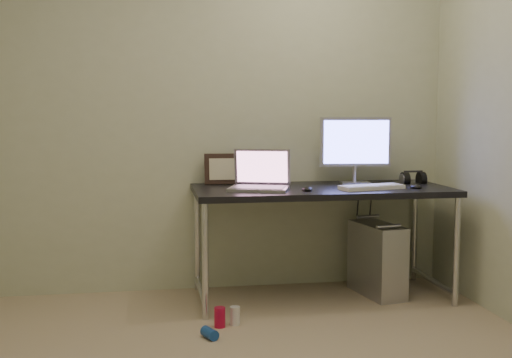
# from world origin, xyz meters

# --- Properties ---
(wall_back) EXTENTS (3.50, 0.02, 2.50)m
(wall_back) POSITION_xyz_m (0.00, 1.75, 1.25)
(wall_back) COLOR beige
(wall_back) RESTS_ON ground
(desk) EXTENTS (1.69, 0.74, 0.75)m
(desk) POSITION_xyz_m (0.78, 1.38, 0.68)
(desk) COLOR black
(desk) RESTS_ON ground
(tower_computer) EXTENTS (0.29, 0.50, 0.52)m
(tower_computer) POSITION_xyz_m (1.17, 1.39, 0.25)
(tower_computer) COLOR #AAA9AD
(tower_computer) RESTS_ON ground
(cable_a) EXTENTS (0.01, 0.16, 0.69)m
(cable_a) POSITION_xyz_m (1.12, 1.70, 0.40)
(cable_a) COLOR black
(cable_a) RESTS_ON ground
(cable_b) EXTENTS (0.02, 0.11, 0.71)m
(cable_b) POSITION_xyz_m (1.21, 1.68, 0.38)
(cable_b) COLOR black
(cable_b) RESTS_ON ground
(can_red) EXTENTS (0.07, 0.07, 0.12)m
(can_red) POSITION_xyz_m (0.04, 0.89, 0.06)
(can_red) COLOR #BE0F36
(can_red) RESTS_ON ground
(can_white) EXTENTS (0.08, 0.08, 0.11)m
(can_white) POSITION_xyz_m (0.13, 0.92, 0.05)
(can_white) COLOR silver
(can_white) RESTS_ON ground
(can_blue) EXTENTS (0.10, 0.12, 0.06)m
(can_blue) POSITION_xyz_m (-0.04, 0.71, 0.03)
(can_blue) COLOR #18479E
(can_blue) RESTS_ON ground
(laptop) EXTENTS (0.45, 0.41, 0.26)m
(laptop) POSITION_xyz_m (0.36, 1.34, 0.81)
(laptop) COLOR #B8B7BF
(laptop) RESTS_ON desk
(monitor) EXTENTS (0.49, 0.16, 0.46)m
(monitor) POSITION_xyz_m (1.06, 1.53, 1.02)
(monitor) COLOR #B8B7BF
(monitor) RESTS_ON desk
(keyboard) EXTENTS (0.45, 0.23, 0.03)m
(keyboard) POSITION_xyz_m (1.07, 1.23, 0.76)
(keyboard) COLOR white
(keyboard) RESTS_ON desk
(mouse_right) EXTENTS (0.08, 0.11, 0.03)m
(mouse_right) POSITION_xyz_m (1.37, 1.22, 0.77)
(mouse_right) COLOR black
(mouse_right) RESTS_ON desk
(mouse_left) EXTENTS (0.08, 0.11, 0.04)m
(mouse_left) POSITION_xyz_m (0.64, 1.21, 0.77)
(mouse_left) COLOR black
(mouse_left) RESTS_ON desk
(headphones) EXTENTS (0.17, 0.10, 0.11)m
(headphones) POSITION_xyz_m (1.47, 1.50, 0.78)
(headphones) COLOR black
(headphones) RESTS_ON desk
(picture_frame) EXTENTS (0.27, 0.09, 0.21)m
(picture_frame) POSITION_xyz_m (0.16, 1.67, 0.86)
(picture_frame) COLOR black
(picture_frame) RESTS_ON desk
(webcam) EXTENTS (0.04, 0.03, 0.12)m
(webcam) POSITION_xyz_m (0.39, 1.65, 0.84)
(webcam) COLOR silver
(webcam) RESTS_ON desk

